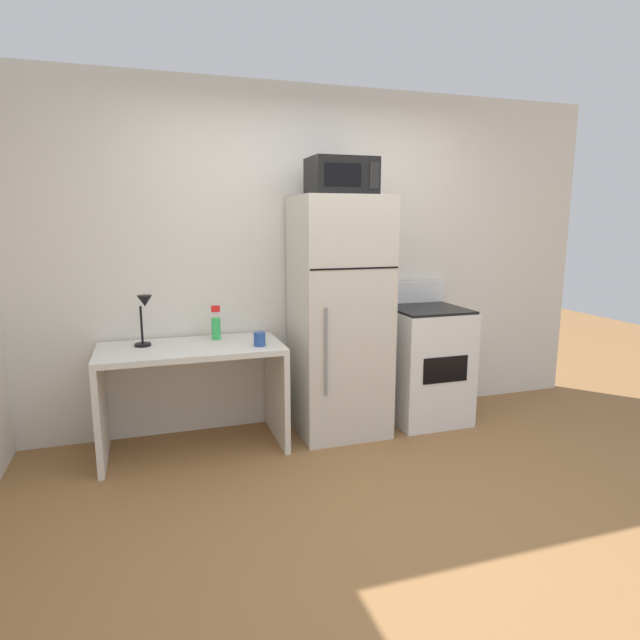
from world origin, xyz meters
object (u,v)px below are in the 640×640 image
Objects in this scene: coffee_mug at (260,339)px; microwave at (341,177)px; desk_lamp at (144,312)px; oven_range at (425,363)px; desk at (192,377)px; spray_bottle at (216,326)px; refrigerator at (339,317)px.

coffee_mug is 0.21× the size of microwave.
desk_lamp is 0.32× the size of oven_range.
desk_lamp is (-0.29, 0.09, 0.46)m from desk.
desk_lamp is at bearing 175.95° from microwave.
spray_bottle is (0.49, 0.06, -0.14)m from desk_lamp.
oven_range is (0.74, 0.01, -0.42)m from refrigerator.
coffee_mug is 0.40m from spray_bottle.
refrigerator is at bearing 0.52° from desk.
microwave is at bearing -4.05° from desk_lamp.
microwave is at bearing 11.86° from coffee_mug.
oven_range is at bearing 6.75° from coffee_mug.
refrigerator is 0.86m from oven_range.
microwave is at bearing -10.28° from spray_bottle.
desk is 0.70× the size of refrigerator.
refrigerator reaches higher than desk.
refrigerator reaches higher than desk_lamp.
spray_bottle is (-0.26, 0.30, 0.05)m from coffee_mug.
spray_bottle is 0.14× the size of refrigerator.
microwave is (0.00, -0.02, 1.02)m from refrigerator.
desk_lamp reaches higher than desk.
desk_lamp is at bearing -172.40° from spray_bottle.
spray_bottle is (0.20, 0.15, 0.32)m from desk.
desk is at bearing -142.18° from spray_bottle.
desk_lamp reaches higher than spray_bottle.
desk_lamp is at bearing 178.16° from oven_range.
desk is at bearing -179.48° from refrigerator.
refrigerator is (0.64, 0.16, 0.09)m from coffee_mug.
microwave reaches higher than refrigerator.
spray_bottle reaches higher than coffee_mug.
desk_lamp is 1.39m from refrigerator.
desk is 0.55m from coffee_mug.
oven_range is at bearing 2.28° from microwave.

